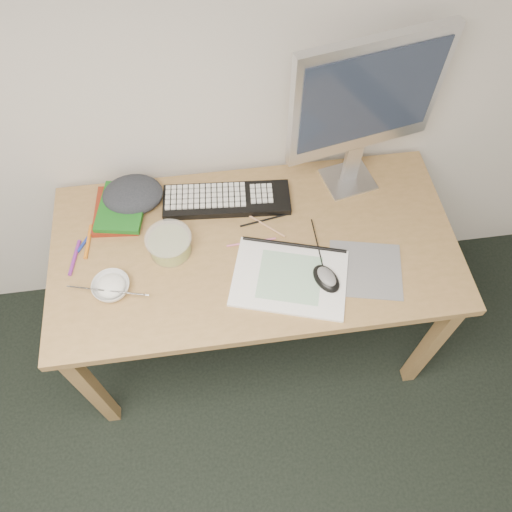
{
  "coord_description": "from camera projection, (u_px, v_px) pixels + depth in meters",
  "views": [
    {
      "loc": [
        0.11,
        0.49,
        2.19
      ],
      "look_at": [
        0.22,
        1.33,
        0.83
      ],
      "focal_mm": 35.0,
      "sensor_mm": 36.0,
      "label": 1
    }
  ],
  "objects": [
    {
      "name": "monitor",
      "position": [
        366.0,
        101.0,
        1.56
      ],
      "size": [
        0.51,
        0.19,
        0.6
      ],
      "rotation": [
        0.0,
        0.0,
        0.2
      ],
      "color": "silver",
      "rests_on": "desk"
    },
    {
      "name": "marker_orange",
      "position": [
        88.0,
        241.0,
        1.72
      ],
      "size": [
        0.03,
        0.14,
        0.01
      ],
      "primitive_type": "cylinder",
      "rotation": [
        0.0,
        1.57,
        1.47
      ],
      "color": "orange",
      "rests_on": "desk"
    },
    {
      "name": "rice_bowl",
      "position": [
        112.0,
        287.0,
        1.61
      ],
      "size": [
        0.13,
        0.13,
        0.04
      ],
      "primitive_type": "imported",
      "rotation": [
        0.0,
        0.0,
        0.04
      ],
      "color": "white",
      "rests_on": "desk"
    },
    {
      "name": "book_green",
      "position": [
        122.0,
        207.0,
        1.77
      ],
      "size": [
        0.2,
        0.24,
        0.02
      ],
      "primitive_type": "cube",
      "rotation": [
        0.0,
        0.0,
        -0.19
      ],
      "color": "#186019",
      "rests_on": "book_red"
    },
    {
      "name": "fruit_tub",
      "position": [
        170.0,
        244.0,
        1.68
      ],
      "size": [
        0.17,
        0.17,
        0.08
      ],
      "primitive_type": "cylinder",
      "rotation": [
        0.0,
        0.0,
        0.07
      ],
      "color": "#DFB74E",
      "rests_on": "desk"
    },
    {
      "name": "keyboard",
      "position": [
        227.0,
        200.0,
        1.81
      ],
      "size": [
        0.47,
        0.18,
        0.03
      ],
      "primitive_type": "cube",
      "rotation": [
        0.0,
        0.0,
        -0.08
      ],
      "color": "black",
      "rests_on": "desk"
    },
    {
      "name": "mouse",
      "position": [
        327.0,
        277.0,
        1.62
      ],
      "size": [
        0.11,
        0.13,
        0.04
      ],
      "primitive_type": "ellipsoid",
      "rotation": [
        0.0,
        0.0,
        0.41
      ],
      "color": "black",
      "rests_on": "sketchpad"
    },
    {
      "name": "mousepad",
      "position": [
        365.0,
        270.0,
        1.67
      ],
      "size": [
        0.28,
        0.26,
        0.0
      ],
      "primitive_type": "cube",
      "rotation": [
        0.0,
        0.0,
        -0.22
      ],
      "color": "gray",
      "rests_on": "desk"
    },
    {
      "name": "marker_blue",
      "position": [
        87.0,
        239.0,
        1.73
      ],
      "size": [
        0.07,
        0.11,
        0.01
      ],
      "primitive_type": "cylinder",
      "rotation": [
        0.0,
        1.57,
        1.04
      ],
      "color": "navy",
      "rests_on": "desk"
    },
    {
      "name": "pencil_tan",
      "position": [
        264.0,
        224.0,
        1.76
      ],
      "size": [
        0.14,
        0.13,
        0.01
      ],
      "primitive_type": "cylinder",
      "rotation": [
        0.0,
        1.57,
        -0.76
      ],
      "color": "tan",
      "rests_on": "desk"
    },
    {
      "name": "cloth_lump",
      "position": [
        133.0,
        195.0,
        1.79
      ],
      "size": [
        0.19,
        0.17,
        0.08
      ],
      "primitive_type": "ellipsoid",
      "rotation": [
        0.0,
        0.0,
        0.09
      ],
      "color": "#272B2F",
      "rests_on": "desk"
    },
    {
      "name": "sketchpad",
      "position": [
        290.0,
        278.0,
        1.64
      ],
      "size": [
        0.43,
        0.36,
        0.01
      ],
      "primitive_type": "cube",
      "rotation": [
        0.0,
        0.0,
        -0.29
      ],
      "color": "white",
      "rests_on": "desk"
    },
    {
      "name": "marker_purple",
      "position": [
        75.0,
        258.0,
        1.69
      ],
      "size": [
        0.04,
        0.14,
        0.01
      ],
      "primitive_type": "cylinder",
      "rotation": [
        0.0,
        1.57,
        1.39
      ],
      "color": "#77258B",
      "rests_on": "desk"
    },
    {
      "name": "book_red",
      "position": [
        118.0,
        211.0,
        1.79
      ],
      "size": [
        0.18,
        0.23,
        0.02
      ],
      "primitive_type": "cube",
      "rotation": [
        0.0,
        0.0,
        -0.09
      ],
      "color": "maroon",
      "rests_on": "desk"
    },
    {
      "name": "pencil_pink",
      "position": [
        251.0,
        242.0,
        1.72
      ],
      "size": [
        0.17,
        0.02,
        0.01
      ],
      "primitive_type": "cylinder",
      "rotation": [
        0.0,
        1.57,
        0.05
      ],
      "color": "#D76B96",
      "rests_on": "desk"
    },
    {
      "name": "pencil_black",
      "position": [
        264.0,
        220.0,
        1.77
      ],
      "size": [
        0.18,
        0.04,
        0.01
      ],
      "primitive_type": "cylinder",
      "rotation": [
        0.0,
        1.57,
        0.17
      ],
      "color": "black",
      "rests_on": "desk"
    },
    {
      "name": "chopsticks",
      "position": [
        108.0,
        291.0,
        1.58
      ],
      "size": [
        0.25,
        0.08,
        0.02
      ],
      "primitive_type": "cylinder",
      "rotation": [
        0.0,
        1.57,
        -0.26
      ],
      "color": "#B7B7B9",
      "rests_on": "rice_bowl"
    },
    {
      "name": "desk",
      "position": [
        255.0,
        257.0,
        1.79
      ],
      "size": [
        1.4,
        0.7,
        0.75
      ],
      "color": "#A9804D",
      "rests_on": "ground"
    }
  ]
}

